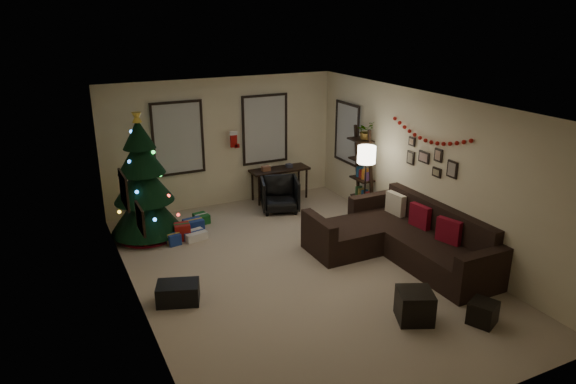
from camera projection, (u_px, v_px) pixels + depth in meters
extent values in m
plane|color=tan|center=(299.00, 271.00, 8.53)|extent=(7.00, 7.00, 0.00)
plane|color=white|center=(300.00, 104.00, 7.64)|extent=(7.00, 7.00, 0.00)
plane|color=beige|center=(223.00, 143.00, 11.05)|extent=(5.00, 0.00, 5.00)
plane|color=beige|center=(465.00, 299.00, 5.12)|extent=(5.00, 0.00, 5.00)
plane|color=beige|center=(133.00, 220.00, 7.04)|extent=(0.00, 7.00, 7.00)
plane|color=beige|center=(428.00, 171.00, 9.12)|extent=(0.00, 7.00, 7.00)
cube|color=#728CB2|center=(178.00, 138.00, 10.56)|extent=(0.94, 0.02, 1.35)
cube|color=beige|center=(178.00, 138.00, 10.56)|extent=(0.94, 0.03, 1.35)
cube|color=#728CB2|center=(265.00, 129.00, 11.35)|extent=(0.94, 0.02, 1.35)
cube|color=beige|center=(265.00, 129.00, 11.35)|extent=(0.94, 0.03, 1.35)
cube|color=#728CB2|center=(347.00, 133.00, 11.22)|extent=(0.05, 0.27, 1.17)
cube|color=beige|center=(347.00, 133.00, 11.22)|extent=(0.05, 0.45, 1.17)
cylinder|color=black|center=(148.00, 230.00, 9.76)|extent=(0.10, 0.10, 0.29)
cone|color=black|center=(145.00, 208.00, 9.62)|extent=(1.30, 1.30, 0.91)
cone|color=black|center=(143.00, 181.00, 9.44)|extent=(1.07, 1.07, 0.76)
cone|color=black|center=(140.00, 155.00, 9.28)|extent=(0.84, 0.84, 0.67)
cone|color=black|center=(138.00, 134.00, 9.16)|extent=(0.57, 0.57, 0.52)
cylinder|color=maroon|center=(148.00, 236.00, 9.80)|extent=(1.05, 1.05, 0.04)
cube|color=maroon|center=(182.00, 232.00, 9.65)|extent=(0.28, 0.25, 0.30)
cube|color=navy|center=(174.00, 239.00, 9.46)|extent=(0.22, 0.22, 0.20)
cube|color=#14591E|center=(201.00, 218.00, 10.41)|extent=(0.25, 0.30, 0.18)
cube|color=gold|center=(138.00, 229.00, 9.79)|extent=(0.26, 0.26, 0.28)
cube|color=silver|center=(195.00, 235.00, 9.68)|extent=(0.40, 0.30, 0.15)
cube|color=maroon|center=(149.00, 238.00, 9.46)|extent=(0.30, 0.22, 0.25)
cube|color=navy|center=(193.00, 225.00, 10.05)|extent=(0.35, 0.28, 0.22)
cube|color=black|center=(419.00, 246.00, 8.89)|extent=(0.97, 2.58, 0.45)
cube|color=black|center=(439.00, 217.00, 8.90)|extent=(0.20, 2.58, 0.46)
cube|color=black|center=(482.00, 275.00, 7.67)|extent=(0.97, 0.20, 0.71)
cube|color=black|center=(372.00, 212.00, 10.02)|extent=(0.97, 0.20, 0.71)
cube|color=black|center=(346.00, 238.00, 9.18)|extent=(0.91, 0.97, 0.45)
cube|color=black|center=(319.00, 237.00, 8.91)|extent=(0.18, 0.97, 0.71)
cube|color=maroon|center=(449.00, 231.00, 8.44)|extent=(0.22, 0.43, 0.41)
cube|color=maroon|center=(420.00, 217.00, 9.04)|extent=(0.15, 0.42, 0.41)
cube|color=beige|center=(395.00, 205.00, 9.62)|extent=(0.15, 0.43, 0.43)
cube|color=black|center=(415.00, 306.00, 7.13)|extent=(0.61, 0.61, 0.44)
cube|color=black|center=(483.00, 313.00, 7.07)|extent=(0.44, 0.44, 0.32)
cube|color=black|center=(280.00, 170.00, 11.52)|extent=(1.30, 0.46, 0.05)
cylinder|color=black|center=(259.00, 191.00, 11.25)|extent=(0.05, 0.05, 0.65)
cylinder|color=black|center=(253.00, 186.00, 11.56)|extent=(0.05, 0.05, 0.65)
cylinder|color=black|center=(306.00, 184.00, 11.72)|extent=(0.05, 0.05, 0.65)
cylinder|color=black|center=(299.00, 179.00, 12.04)|extent=(0.05, 0.05, 0.65)
imported|color=black|center=(280.00, 194.00, 10.95)|extent=(0.86, 0.84, 0.71)
cube|color=black|center=(371.00, 175.00, 10.39)|extent=(0.05, 0.05, 1.83)
cube|color=black|center=(357.00, 168.00, 10.80)|extent=(0.05, 0.05, 1.83)
cube|color=black|center=(361.00, 198.00, 10.77)|extent=(0.30, 0.51, 0.03)
cube|color=black|center=(362.00, 179.00, 10.63)|extent=(0.30, 0.51, 0.03)
cube|color=black|center=(363.00, 159.00, 10.50)|extent=(0.30, 0.51, 0.03)
cube|color=black|center=(364.00, 140.00, 10.36)|extent=(0.30, 0.51, 0.03)
imported|color=#4C4C4C|center=(366.00, 128.00, 10.28)|extent=(0.51, 0.47, 0.48)
cylinder|color=black|center=(363.00, 226.00, 10.24)|extent=(0.28, 0.28, 0.03)
cylinder|color=black|center=(365.00, 193.00, 10.01)|extent=(0.03, 0.03, 1.35)
cylinder|color=white|center=(367.00, 155.00, 9.76)|extent=(0.34, 0.34, 0.32)
cube|color=black|center=(124.00, 190.00, 7.60)|extent=(0.04, 0.60, 0.50)
cube|color=tan|center=(124.00, 190.00, 7.60)|extent=(0.01, 0.54, 0.45)
cube|color=black|center=(140.00, 219.00, 6.63)|extent=(0.04, 0.45, 0.35)
cube|color=beige|center=(140.00, 219.00, 6.63)|extent=(0.01, 0.41, 0.31)
cube|color=black|center=(452.00, 169.00, 8.54)|extent=(0.03, 0.22, 0.28)
cube|color=black|center=(438.00, 155.00, 8.79)|extent=(0.03, 0.18, 0.22)
cube|color=black|center=(437.00, 172.00, 8.89)|extent=(0.03, 0.20, 0.16)
cube|color=black|center=(424.00, 157.00, 9.12)|extent=(0.03, 0.26, 0.20)
cube|color=black|center=(411.00, 158.00, 9.45)|extent=(0.03, 0.18, 0.24)
cube|color=black|center=(412.00, 141.00, 9.35)|extent=(0.03, 0.16, 0.16)
cube|color=#990F0C|center=(214.00, 135.00, 10.99)|extent=(0.14, 0.04, 0.30)
cube|color=white|center=(214.00, 128.00, 10.94)|extent=(0.16, 0.05, 0.08)
cube|color=#990F0C|center=(218.00, 140.00, 11.07)|extent=(0.10, 0.04, 0.08)
cube|color=#990F0C|center=(234.00, 140.00, 10.95)|extent=(0.14, 0.04, 0.30)
cube|color=white|center=(233.00, 133.00, 10.90)|extent=(0.16, 0.05, 0.08)
cube|color=#990F0C|center=(237.00, 146.00, 11.03)|extent=(0.10, 0.04, 0.08)
cube|color=black|center=(178.00, 293.00, 7.58)|extent=(0.70, 0.58, 0.30)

